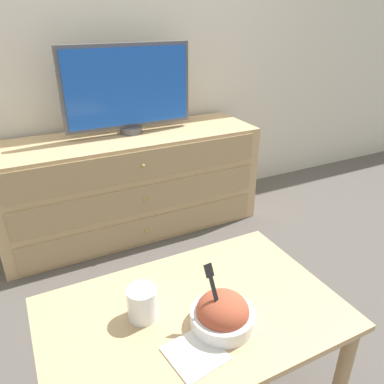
% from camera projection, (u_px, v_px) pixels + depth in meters
% --- Properties ---
extents(ground_plane, '(12.00, 12.00, 0.00)m').
position_uv_depth(ground_plane, '(112.00, 211.00, 2.66)').
color(ground_plane, '#56514C').
extents(wall_back, '(12.00, 0.05, 2.60)m').
position_uv_depth(wall_back, '(90.00, 8.00, 2.11)').
color(wall_back, silver).
rests_on(wall_back, ground_plane).
extents(dresser, '(1.57, 0.50, 0.62)m').
position_uv_depth(dresser, '(132.00, 184.00, 2.34)').
color(dresser, tan).
rests_on(dresser, ground_plane).
extents(tv, '(0.75, 0.13, 0.51)m').
position_uv_depth(tv, '(128.00, 88.00, 2.13)').
color(tv, '#515156').
rests_on(tv, dresser).
extents(coffee_table, '(0.86, 0.56, 0.50)m').
position_uv_depth(coffee_table, '(193.00, 331.00, 1.12)').
color(coffee_table, tan).
rests_on(coffee_table, ground_plane).
extents(takeout_bowl, '(0.18, 0.18, 0.19)m').
position_uv_depth(takeout_bowl, '(222.00, 314.00, 1.03)').
color(takeout_bowl, silver).
rests_on(takeout_bowl, coffee_table).
extents(drink_cup, '(0.09, 0.09, 0.10)m').
position_uv_depth(drink_cup, '(143.00, 305.00, 1.05)').
color(drink_cup, beige).
rests_on(drink_cup, coffee_table).
extents(napkin, '(0.15, 0.15, 0.00)m').
position_uv_depth(napkin, '(195.00, 353.00, 0.95)').
color(napkin, white).
rests_on(napkin, coffee_table).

